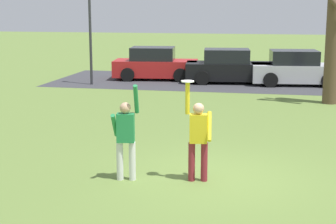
{
  "coord_description": "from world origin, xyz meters",
  "views": [
    {
      "loc": [
        1.15,
        -10.82,
        3.58
      ],
      "look_at": [
        -1.1,
        0.29,
        1.33
      ],
      "focal_mm": 57.26,
      "sensor_mm": 36.0,
      "label": 1
    }
  ],
  "objects_px": {
    "person_defender": "(126,134)",
    "lamppost_by_lot": "(90,28)",
    "person_catcher": "(198,135)",
    "parked_car_red": "(155,65)",
    "parked_car_black": "(229,67)",
    "parked_car_silver": "(296,69)",
    "bare_tree_tall": "(333,36)",
    "frisbee_disc": "(188,81)"
  },
  "relations": [
    {
      "from": "lamppost_by_lot",
      "to": "person_defender",
      "type": "bearing_deg",
      "value": -67.67
    },
    {
      "from": "person_catcher",
      "to": "person_defender",
      "type": "xyz_separation_m",
      "value": [
        -1.48,
        -0.23,
        -0.0
      ]
    },
    {
      "from": "parked_car_black",
      "to": "parked_car_silver",
      "type": "height_order",
      "value": "same"
    },
    {
      "from": "person_defender",
      "to": "person_catcher",
      "type": "bearing_deg",
      "value": 0.0
    },
    {
      "from": "bare_tree_tall",
      "to": "frisbee_disc",
      "type": "bearing_deg",
      "value": -110.58
    },
    {
      "from": "frisbee_disc",
      "to": "parked_car_black",
      "type": "xyz_separation_m",
      "value": [
        -0.45,
        14.77,
        -1.37
      ]
    },
    {
      "from": "parked_car_red",
      "to": "parked_car_black",
      "type": "distance_m",
      "value": 3.72
    },
    {
      "from": "parked_car_red",
      "to": "parked_car_black",
      "type": "relative_size",
      "value": 1.0
    },
    {
      "from": "person_catcher",
      "to": "parked_car_red",
      "type": "height_order",
      "value": "person_catcher"
    },
    {
      "from": "person_defender",
      "to": "parked_car_red",
      "type": "distance_m",
      "value": 15.69
    },
    {
      "from": "frisbee_disc",
      "to": "parked_car_silver",
      "type": "relative_size",
      "value": 0.06
    },
    {
      "from": "parked_car_silver",
      "to": "bare_tree_tall",
      "type": "bearing_deg",
      "value": -83.52
    },
    {
      "from": "person_catcher",
      "to": "bare_tree_tall",
      "type": "xyz_separation_m",
      "value": [
        3.51,
        9.9,
        1.52
      ]
    },
    {
      "from": "person_defender",
      "to": "parked_car_silver",
      "type": "relative_size",
      "value": 0.48
    },
    {
      "from": "person_catcher",
      "to": "parked_car_red",
      "type": "relative_size",
      "value": 0.49
    },
    {
      "from": "person_catcher",
      "to": "parked_car_silver",
      "type": "xyz_separation_m",
      "value": [
        2.42,
        14.63,
        -0.25
      ]
    },
    {
      "from": "frisbee_disc",
      "to": "lamppost_by_lot",
      "type": "xyz_separation_m",
      "value": [
        -6.63,
        12.88,
        0.49
      ]
    },
    {
      "from": "parked_car_red",
      "to": "parked_car_black",
      "type": "xyz_separation_m",
      "value": [
        3.69,
        -0.46,
        0.0
      ]
    },
    {
      "from": "bare_tree_tall",
      "to": "parked_car_silver",
      "type": "bearing_deg",
      "value": 102.99
    },
    {
      "from": "parked_car_black",
      "to": "lamppost_by_lot",
      "type": "distance_m",
      "value": 6.72
    },
    {
      "from": "person_defender",
      "to": "parked_car_black",
      "type": "relative_size",
      "value": 0.48
    },
    {
      "from": "bare_tree_tall",
      "to": "lamppost_by_lot",
      "type": "relative_size",
      "value": 1.3
    },
    {
      "from": "person_defender",
      "to": "bare_tree_tall",
      "type": "bearing_deg",
      "value": 54.97
    },
    {
      "from": "bare_tree_tall",
      "to": "lamppost_by_lot",
      "type": "distance_m",
      "value": 10.77
    },
    {
      "from": "parked_car_red",
      "to": "person_defender",
      "type": "bearing_deg",
      "value": -85.92
    },
    {
      "from": "parked_car_red",
      "to": "parked_car_silver",
      "type": "relative_size",
      "value": 1.0
    },
    {
      "from": "parked_car_black",
      "to": "lamppost_by_lot",
      "type": "xyz_separation_m",
      "value": [
        -6.18,
        -1.89,
        1.86
      ]
    },
    {
      "from": "parked_car_silver",
      "to": "lamppost_by_lot",
      "type": "bearing_deg",
      "value": -175.64
    },
    {
      "from": "parked_car_black",
      "to": "person_catcher",
      "type": "bearing_deg",
      "value": -93.89
    },
    {
      "from": "person_catcher",
      "to": "parked_car_black",
      "type": "relative_size",
      "value": 0.49
    },
    {
      "from": "person_catcher",
      "to": "frisbee_disc",
      "type": "height_order",
      "value": "frisbee_disc"
    },
    {
      "from": "parked_car_black",
      "to": "bare_tree_tall",
      "type": "xyz_separation_m",
      "value": [
        4.18,
        -4.83,
        1.77
      ]
    },
    {
      "from": "parked_car_silver",
      "to": "frisbee_disc",
      "type": "bearing_deg",
      "value": -106.72
    },
    {
      "from": "parked_car_silver",
      "to": "person_defender",
      "type": "bearing_deg",
      "value": -111.21
    },
    {
      "from": "parked_car_black",
      "to": "lamppost_by_lot",
      "type": "height_order",
      "value": "lamppost_by_lot"
    },
    {
      "from": "person_defender",
      "to": "bare_tree_tall",
      "type": "distance_m",
      "value": 11.4
    },
    {
      "from": "parked_car_silver",
      "to": "lamppost_by_lot",
      "type": "distance_m",
      "value": 9.62
    },
    {
      "from": "person_defender",
      "to": "lamppost_by_lot",
      "type": "relative_size",
      "value": 0.48
    },
    {
      "from": "person_defender",
      "to": "parked_car_silver",
      "type": "height_order",
      "value": "person_defender"
    },
    {
      "from": "parked_car_red",
      "to": "lamppost_by_lot",
      "type": "bearing_deg",
      "value": -143.26
    },
    {
      "from": "frisbee_disc",
      "to": "person_catcher",
      "type": "bearing_deg",
      "value": 8.82
    },
    {
      "from": "person_catcher",
      "to": "frisbee_disc",
      "type": "bearing_deg",
      "value": 0.0
    }
  ]
}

